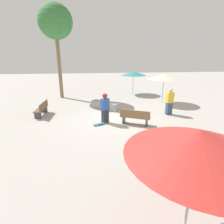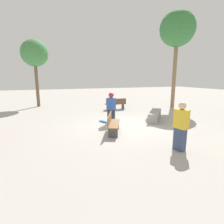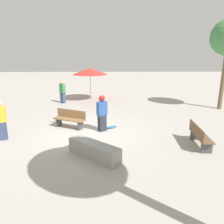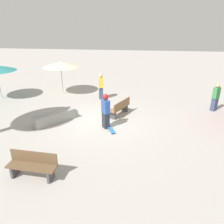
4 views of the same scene
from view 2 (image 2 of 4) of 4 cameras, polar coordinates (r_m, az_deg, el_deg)
The scene contains 9 objects.
ground_plane at distance 9.02m, azimuth 2.60°, elevation -4.51°, with size 60.00×60.00×0.00m, color #ADA8A0.
skater_main at distance 9.29m, azimuth -0.27°, elevation 1.68°, with size 0.51×0.46×1.67m.
skateboard at distance 9.64m, azimuth -2.41°, elevation -3.10°, with size 0.81×0.52×0.07m.
concrete_ledge at distance 10.41m, azimuth 13.80°, elevation -1.18°, with size 1.90×1.74×0.53m.
bench_near at distance 13.50m, azimuth 1.19°, elevation 2.65°, with size 0.53×1.62×0.85m.
bench_far at distance 7.79m, azimuth 0.23°, elevation -3.80°, with size 1.64×1.08×0.85m.
palm_tree_right at distance 15.90m, azimuth 20.54°, elevation 23.83°, with size 2.73×2.73×7.54m.
palm_tree_far_back at distance 16.16m, azimuth -23.98°, elevation 16.93°, with size 2.14×2.14×5.44m.
bystander_far at distance 6.29m, azimuth 21.53°, elevation -4.46°, with size 0.50×0.35×1.67m.
Camera 2 is at (7.98, -3.41, 2.45)m, focal length 28.00 mm.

